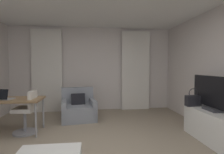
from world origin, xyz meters
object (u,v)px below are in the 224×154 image
at_px(laptop, 3,97).
at_px(tv_flatscreen, 213,94).
at_px(armchair, 79,109).
at_px(desk, 6,102).
at_px(tv_console, 214,126).
at_px(handbag_primary, 193,100).
at_px(desk_chair, 27,114).

bearing_deg(laptop, tv_flatscreen, -10.59).
xyz_separation_m(laptop, tv_flatscreen, (3.97, -0.74, 0.10)).
bearing_deg(armchair, desk, -147.79).
height_order(desk, tv_console, desk).
distance_m(armchair, tv_flatscreen, 3.13).
height_order(desk, tv_flatscreen, tv_flatscreen).
distance_m(armchair, laptop, 1.78).
height_order(tv_flatscreen, handbag_primary, tv_flatscreen).
bearing_deg(laptop, desk, 79.15).
relative_size(desk, laptop, 3.78).
distance_m(desk_chair, tv_flatscreen, 3.68).
bearing_deg(laptop, tv_console, -11.25).
bearing_deg(handbag_primary, armchair, 151.89).
bearing_deg(tv_flatscreen, armchair, 146.38).
xyz_separation_m(desk, tv_flatscreen, (3.96, -0.82, 0.21)).
bearing_deg(laptop, desk_chair, 8.77).
relative_size(tv_flatscreen, handbag_primary, 3.09).
xyz_separation_m(desk, handbag_primary, (3.82, -0.41, 0.02)).
relative_size(laptop, tv_flatscreen, 0.33).
distance_m(armchair, handbag_primary, 2.78).
bearing_deg(desk, tv_flatscreen, -11.74).
distance_m(laptop, handbag_primary, 3.85).
bearing_deg(tv_console, laptop, 168.75).
height_order(desk, desk_chair, desk_chair).
height_order(desk, laptop, laptop).
bearing_deg(tv_flatscreen, desk, 168.26).
height_order(armchair, tv_console, armchair).
bearing_deg(tv_flatscreen, laptop, 169.41).
relative_size(desk_chair, handbag_primary, 2.39).
xyz_separation_m(armchair, desk, (-1.40, -0.88, 0.40)).
distance_m(laptop, tv_console, 4.08).
height_order(armchair, handbag_primary, handbag_primary).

